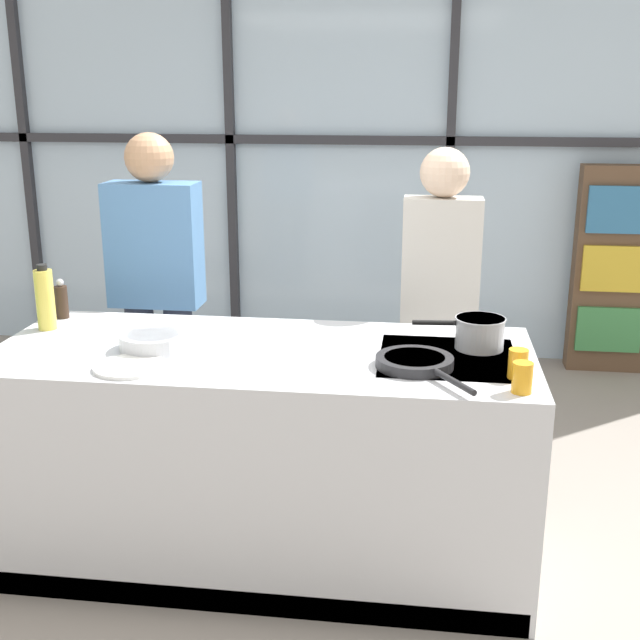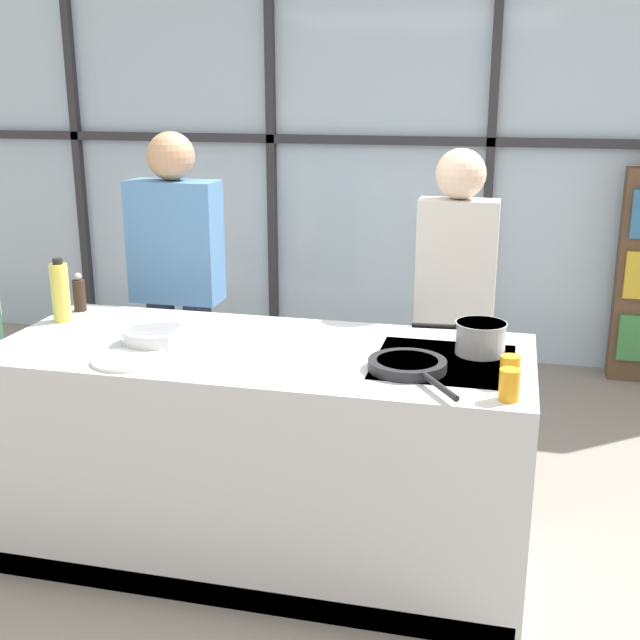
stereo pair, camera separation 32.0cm
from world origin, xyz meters
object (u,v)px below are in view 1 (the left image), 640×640
(frying_pan, at_px, (416,362))
(juice_glass_far, at_px, (518,364))
(spectator_far_left, at_px, (157,283))
(white_plate, at_px, (130,367))
(pepper_grinder, at_px, (62,301))
(juice_glass_near, at_px, (522,378))
(oil_bottle, at_px, (45,299))
(mixing_bowl, at_px, (154,341))
(spectator_center_left, at_px, (440,292))
(saucepan, at_px, (479,332))

(frying_pan, xyz_separation_m, juice_glass_far, (0.36, -0.07, 0.03))
(spectator_far_left, bearing_deg, white_plate, 103.60)
(pepper_grinder, bearing_deg, juice_glass_near, -18.75)
(spectator_far_left, distance_m, frying_pan, 1.60)
(frying_pan, height_order, oil_bottle, oil_bottle)
(mixing_bowl, bearing_deg, juice_glass_far, -5.80)
(oil_bottle, height_order, juice_glass_far, oil_bottle)
(spectator_far_left, height_order, oil_bottle, spectator_far_left)
(oil_bottle, height_order, pepper_grinder, oil_bottle)
(spectator_center_left, distance_m, saucepan, 0.69)
(saucepan, bearing_deg, juice_glass_far, -69.92)
(frying_pan, bearing_deg, oil_bottle, 169.80)
(oil_bottle, bearing_deg, frying_pan, -10.20)
(mixing_bowl, bearing_deg, spectator_center_left, 37.40)
(spectator_far_left, height_order, juice_glass_far, spectator_far_left)
(pepper_grinder, height_order, juice_glass_far, pepper_grinder)
(saucepan, height_order, mixing_bowl, saucepan)
(white_plate, bearing_deg, mixing_bowl, 86.17)
(frying_pan, height_order, white_plate, frying_pan)
(spectator_center_left, xyz_separation_m, pepper_grinder, (-1.67, -0.48, 0.03))
(spectator_far_left, height_order, frying_pan, spectator_far_left)
(spectator_far_left, relative_size, saucepan, 4.63)
(saucepan, distance_m, oil_bottle, 1.81)
(spectator_center_left, height_order, pepper_grinder, spectator_center_left)
(spectator_center_left, bearing_deg, frying_pan, 84.12)
(saucepan, xyz_separation_m, juice_glass_near, (0.12, -0.46, -0.01))
(spectator_center_left, bearing_deg, juice_glass_far, 104.84)
(white_plate, relative_size, oil_bottle, 0.94)
(oil_bottle, distance_m, juice_glass_near, 1.99)
(oil_bottle, distance_m, pepper_grinder, 0.18)
(white_plate, relative_size, juice_glass_far, 2.47)
(spectator_far_left, bearing_deg, juice_glass_near, 145.62)
(spectator_center_left, distance_m, juice_glass_far, 1.03)
(pepper_grinder, height_order, juice_glass_near, pepper_grinder)
(saucepan, height_order, juice_glass_near, saucepan)
(oil_bottle, height_order, juice_glass_near, oil_bottle)
(frying_pan, distance_m, juice_glass_far, 0.37)
(spectator_center_left, distance_m, pepper_grinder, 1.74)
(spectator_far_left, distance_m, white_plate, 1.12)
(frying_pan, bearing_deg, juice_glass_near, -29.75)
(juice_glass_far, bearing_deg, pepper_grinder, 165.04)
(saucepan, distance_m, juice_glass_near, 0.48)
(frying_pan, relative_size, juice_glass_far, 4.36)
(mixing_bowl, relative_size, juice_glass_far, 2.49)
(saucepan, distance_m, white_plate, 1.35)
(saucepan, height_order, oil_bottle, oil_bottle)
(spectator_far_left, bearing_deg, frying_pan, 144.42)
(mixing_bowl, relative_size, juice_glass_near, 2.49)
(frying_pan, relative_size, juice_glass_near, 4.36)
(spectator_far_left, xyz_separation_m, saucepan, (1.55, -0.68, 0.01))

